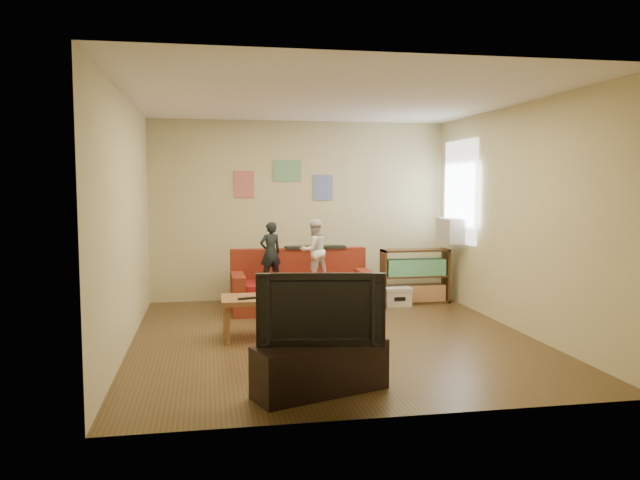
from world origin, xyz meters
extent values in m
cube|color=brown|center=(0.00, 0.00, -0.01)|extent=(4.50, 5.00, 0.01)
cube|color=white|center=(0.00, 0.00, 2.71)|extent=(4.50, 5.00, 0.01)
cube|color=beige|center=(0.00, 2.50, 1.35)|extent=(4.50, 0.01, 2.70)
cube|color=beige|center=(0.00, -2.50, 1.35)|extent=(4.50, 0.01, 2.70)
cube|color=beige|center=(-2.25, 0.00, 1.35)|extent=(0.01, 5.00, 2.70)
cube|color=beige|center=(2.25, 0.00, 1.35)|extent=(0.01, 5.00, 2.70)
cube|color=maroon|center=(-0.11, 1.58, 0.15)|extent=(1.95, 0.88, 0.29)
cube|color=maroon|center=(-0.11, 1.94, 0.56)|extent=(1.95, 0.18, 0.54)
cube|color=maroon|center=(-1.00, 1.58, 0.42)|extent=(0.18, 0.88, 0.24)
cube|color=maroon|center=(0.78, 1.58, 0.42)|extent=(0.18, 0.88, 0.24)
cube|color=maroon|center=(-0.64, 1.52, 0.35)|extent=(0.51, 0.66, 0.12)
cube|color=maroon|center=(-0.11, 1.52, 0.35)|extent=(0.51, 0.66, 0.12)
cube|color=maroon|center=(0.42, 1.52, 0.35)|extent=(0.51, 0.66, 0.12)
cube|color=black|center=(0.13, 1.94, 0.84)|extent=(0.88, 0.21, 0.04)
imported|color=black|center=(-0.56, 1.48, 0.83)|extent=(0.35, 0.28, 0.83)
imported|color=white|center=(0.04, 1.48, 0.84)|extent=(0.51, 0.46, 0.86)
cube|color=#8E5D36|center=(-0.73, 0.11, 0.45)|extent=(1.05, 0.58, 0.05)
cylinder|color=#8E5D36|center=(-1.20, -0.12, 0.21)|extent=(0.06, 0.06, 0.42)
cylinder|color=#8E5D36|center=(-0.25, -0.12, 0.21)|extent=(0.06, 0.06, 0.42)
cylinder|color=#8E5D36|center=(-1.20, 0.35, 0.21)|extent=(0.06, 0.06, 0.42)
cylinder|color=#8E5D36|center=(-0.25, 0.35, 0.21)|extent=(0.06, 0.06, 0.42)
cube|color=black|center=(-0.98, -0.01, 0.49)|extent=(0.20, 0.11, 0.02)
cube|color=silver|center=(-0.53, 0.16, 0.49)|extent=(0.14, 0.07, 0.03)
cube|color=#492E19|center=(1.12, 1.82, 0.40)|extent=(0.03, 0.30, 0.80)
cube|color=#492E19|center=(2.09, 1.82, 0.40)|extent=(0.03, 0.30, 0.80)
cube|color=#492E19|center=(1.61, 1.82, 0.01)|extent=(1.00, 0.30, 0.03)
cube|color=#492E19|center=(1.61, 1.82, 0.78)|extent=(1.00, 0.30, 0.03)
cube|color=#492E19|center=(1.61, 1.82, 0.40)|extent=(0.94, 0.30, 0.02)
cube|color=olive|center=(1.61, 1.82, 0.15)|extent=(0.88, 0.25, 0.24)
cube|color=#3F8C60|center=(1.61, 1.82, 0.53)|extent=(0.88, 0.25, 0.24)
cube|color=white|center=(2.22, 1.65, 1.64)|extent=(0.04, 1.08, 1.48)
cube|color=#B7B2A3|center=(2.10, 1.65, 1.08)|extent=(0.28, 0.55, 0.35)
cube|color=#D87266|center=(-0.85, 2.48, 1.75)|extent=(0.30, 0.01, 0.40)
cube|color=#72B27F|center=(-0.20, 2.48, 1.95)|extent=(0.42, 0.01, 0.32)
cube|color=#727FCC|center=(0.35, 2.48, 1.70)|extent=(0.30, 0.01, 0.38)
cube|color=silver|center=(1.28, 1.65, 0.11)|extent=(0.37, 0.28, 0.22)
cube|color=silver|center=(1.28, 1.65, 0.25)|extent=(0.39, 0.30, 0.05)
cube|color=black|center=(1.28, 1.51, 0.12)|extent=(0.17, 0.00, 0.06)
cube|color=black|center=(-0.48, -1.87, 0.21)|extent=(1.21, 0.75, 0.43)
imported|color=black|center=(-0.48, -1.87, 0.73)|extent=(1.06, 0.30, 0.61)
sphere|color=white|center=(0.72, 1.32, 0.06)|extent=(0.12, 0.12, 0.11)
camera|label=1|loc=(-1.39, -6.90, 1.76)|focal=35.00mm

